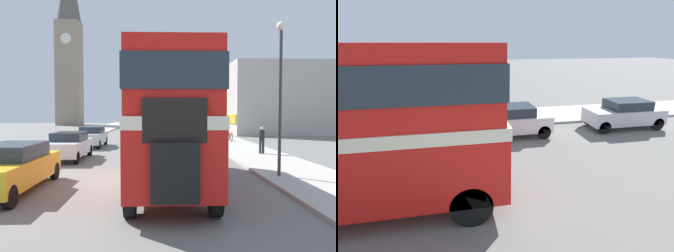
{
  "view_description": "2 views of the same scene",
  "coord_description": "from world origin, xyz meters",
  "views": [
    {
      "loc": [
        1.02,
        -12.53,
        2.6
      ],
      "look_at": [
        1.39,
        -0.82,
        2.06
      ],
      "focal_mm": 35.0,
      "sensor_mm": 36.0,
      "label": 1
    },
    {
      "loc": [
        7.97,
        2.57,
        4.33
      ],
      "look_at": [
        0.0,
        4.21,
        1.71
      ],
      "focal_mm": 28.0,
      "sensor_mm": 36.0,
      "label": 2
    }
  ],
  "objects": [
    {
      "name": "car_parked_far",
      "position": [
        -3.74,
        11.29,
        0.76
      ],
      "size": [
        1.68,
        3.9,
        1.48
      ],
      "color": "silver",
      "rests_on": "ground_plane"
    },
    {
      "name": "ground_plane",
      "position": [
        0.0,
        0.0,
        0.0
      ],
      "size": [
        120.0,
        120.0,
        0.0
      ],
      "primitive_type": "plane",
      "color": "slate"
    },
    {
      "name": "car_parked_mid",
      "position": [
        -3.73,
        5.08,
        0.76
      ],
      "size": [
        1.75,
        4.05,
        1.47
      ],
      "color": "white",
      "rests_on": "ground_plane"
    },
    {
      "name": "sidewalk_left",
      "position": [
        -6.75,
        0.0,
        0.06
      ],
      "size": [
        3.5,
        120.0,
        0.12
      ],
      "color": "#B7B2A8",
      "rests_on": "ground_plane"
    },
    {
      "name": "car_parked_near",
      "position": [
        -3.71,
        -1.88,
        0.79
      ],
      "size": [
        1.78,
        4.69,
        1.53
      ],
      "color": "gold",
      "rests_on": "ground_plane"
    }
  ]
}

